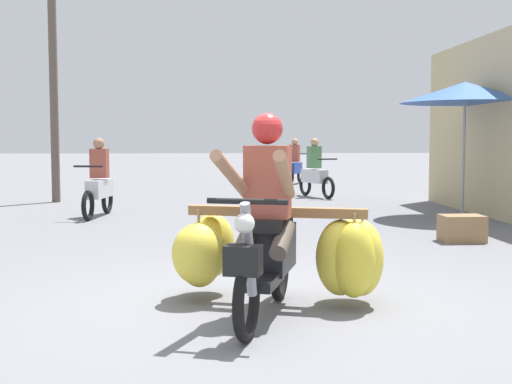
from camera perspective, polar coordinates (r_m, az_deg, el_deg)
The scene contains 8 objects.
ground_plane at distance 5.50m, azimuth 0.09°, elevation -10.01°, with size 120.00×120.00×0.00m, color slate.
motorbike_main_loaded at distance 5.53m, azimuth 1.88°, elevation -4.69°, with size 1.86×1.94×1.58m.
motorbike_distant_ahead_left at distance 15.97m, azimuth 5.03°, elevation 1.60°, with size 0.74×1.55×1.40m.
motorbike_distant_ahead_right at distance 20.43m, azimuth 3.33°, elevation 2.24°, with size 0.78×1.53×1.40m.
motorbike_distant_far_ahead at distance 12.22m, azimuth -13.20°, elevation 0.60°, with size 0.52×1.61×1.40m.
market_umbrella_near_shop at distance 12.31m, azimuth 17.35°, elevation 8.07°, with size 2.24×2.24×2.37m.
produce_crate at distance 9.44m, azimuth 17.09°, elevation -2.98°, with size 0.56×0.40×0.36m, color olive.
utility_pole at distance 15.35m, azimuth -16.84°, elevation 9.47°, with size 0.18×0.18×5.51m, color brown.
Camera 1 is at (-0.37, -5.31, 1.38)m, focal length 47.06 mm.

